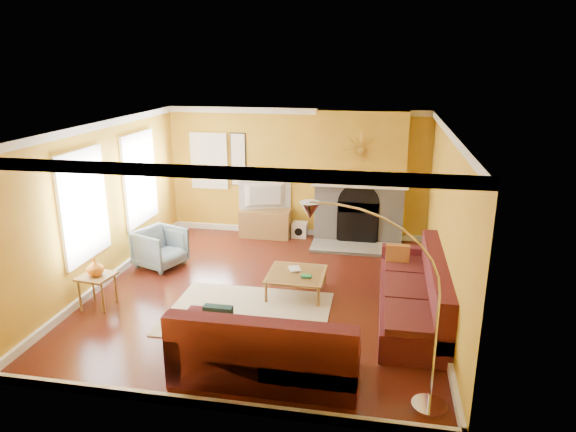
% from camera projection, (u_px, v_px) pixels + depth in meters
% --- Properties ---
extents(floor, '(5.50, 6.00, 0.02)m').
position_uv_depth(floor, '(265.00, 292.00, 8.41)').
color(floor, '#5B1F13').
rests_on(floor, ground).
extents(ceiling, '(5.50, 6.00, 0.02)m').
position_uv_depth(ceiling, '(263.00, 126.00, 7.61)').
color(ceiling, white).
rests_on(ceiling, ground).
extents(wall_back, '(5.50, 0.02, 2.70)m').
position_uv_depth(wall_back, '(296.00, 173.00, 10.84)').
color(wall_back, gold).
rests_on(wall_back, ground).
extents(wall_front, '(5.50, 0.02, 2.70)m').
position_uv_depth(wall_front, '(197.00, 297.00, 5.18)').
color(wall_front, gold).
rests_on(wall_front, ground).
extents(wall_left, '(0.02, 6.00, 2.70)m').
position_uv_depth(wall_left, '(102.00, 204.00, 8.49)').
color(wall_left, gold).
rests_on(wall_left, ground).
extents(wall_right, '(0.02, 6.00, 2.70)m').
position_uv_depth(wall_right, '(447.00, 223.00, 7.53)').
color(wall_right, gold).
rests_on(wall_right, ground).
extents(baseboard, '(5.50, 6.00, 0.12)m').
position_uv_depth(baseboard, '(265.00, 289.00, 8.39)').
color(baseboard, white).
rests_on(baseboard, floor).
extents(crown_molding, '(5.50, 6.00, 0.12)m').
position_uv_depth(crown_molding, '(263.00, 130.00, 7.63)').
color(crown_molding, white).
rests_on(crown_molding, ceiling).
extents(window_left_near, '(0.06, 1.22, 1.72)m').
position_uv_depth(window_left_near, '(139.00, 178.00, 9.66)').
color(window_left_near, white).
rests_on(window_left_near, wall_left).
extents(window_left_far, '(0.06, 1.22, 1.72)m').
position_uv_depth(window_left_far, '(83.00, 206.00, 7.87)').
color(window_left_far, white).
rests_on(window_left_far, wall_left).
extents(window_back, '(0.82, 0.06, 1.22)m').
position_uv_depth(window_back, '(209.00, 161.00, 11.06)').
color(window_back, white).
rests_on(window_back, wall_back).
extents(wall_art, '(0.34, 0.04, 1.14)m').
position_uv_depth(wall_art, '(238.00, 160.00, 10.94)').
color(wall_art, white).
rests_on(wall_art, wall_back).
extents(fireplace, '(1.80, 0.40, 2.70)m').
position_uv_depth(fireplace, '(360.00, 178.00, 10.40)').
color(fireplace, '#9F9C97').
rests_on(fireplace, floor).
extents(mantel, '(1.92, 0.22, 0.08)m').
position_uv_depth(mantel, '(359.00, 185.00, 10.21)').
color(mantel, white).
rests_on(mantel, fireplace).
extents(hearth, '(1.80, 0.70, 0.06)m').
position_uv_depth(hearth, '(356.00, 248.00, 10.28)').
color(hearth, '#9F9C97').
rests_on(hearth, floor).
extents(sunburst, '(0.70, 0.04, 0.70)m').
position_uv_depth(sunburst, '(361.00, 150.00, 10.01)').
color(sunburst, olive).
rests_on(sunburst, fireplace).
extents(rug, '(2.40, 1.80, 0.02)m').
position_uv_depth(rug, '(248.00, 313.00, 7.69)').
color(rug, beige).
rests_on(rug, floor).
extents(sectional_sofa, '(3.32, 3.73, 0.90)m').
position_uv_depth(sectional_sofa, '(326.00, 294.00, 7.30)').
color(sectional_sofa, '#5A1D23').
rests_on(sectional_sofa, floor).
extents(coffee_table, '(0.92, 0.92, 0.36)m').
position_uv_depth(coffee_table, '(296.00, 283.00, 8.30)').
color(coffee_table, white).
rests_on(coffee_table, floor).
extents(media_console, '(1.07, 0.48, 0.59)m').
position_uv_depth(media_console, '(266.00, 223.00, 10.97)').
color(media_console, olive).
rests_on(media_console, floor).
extents(tv, '(1.10, 0.46, 0.63)m').
position_uv_depth(tv, '(265.00, 196.00, 10.79)').
color(tv, black).
rests_on(tv, media_console).
extents(subwoofer, '(0.31, 0.31, 0.31)m').
position_uv_depth(subwoofer, '(300.00, 230.00, 10.98)').
color(subwoofer, white).
rests_on(subwoofer, floor).
extents(armchair, '(1.00, 0.99, 0.71)m').
position_uv_depth(armchair, '(160.00, 248.00, 9.36)').
color(armchair, gray).
rests_on(armchair, floor).
extents(side_table, '(0.53, 0.53, 0.52)m').
position_uv_depth(side_table, '(98.00, 291.00, 7.84)').
color(side_table, olive).
rests_on(side_table, floor).
extents(vase, '(0.29, 0.29, 0.27)m').
position_uv_depth(vase, '(95.00, 267.00, 7.72)').
color(vase, orange).
rests_on(vase, side_table).
extents(book, '(0.27, 0.30, 0.02)m').
position_uv_depth(book, '(289.00, 269.00, 8.36)').
color(book, white).
rests_on(book, coffee_table).
extents(arc_lamp, '(1.43, 0.36, 2.27)m').
position_uv_depth(arc_lamp, '(377.00, 310.00, 5.37)').
color(arc_lamp, silver).
rests_on(arc_lamp, floor).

